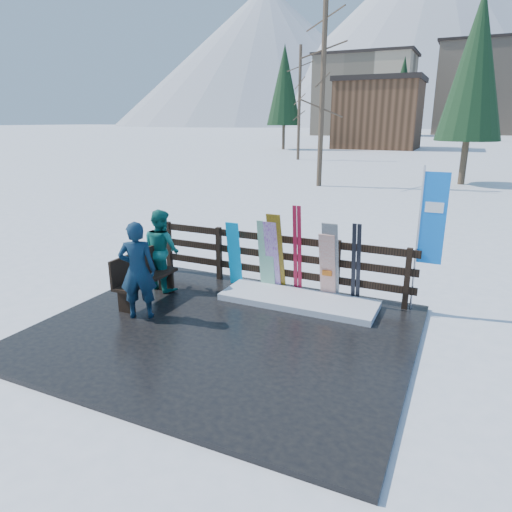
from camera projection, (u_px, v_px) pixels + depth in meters
The scene contains 19 objects.
ground at pixel (223, 334), 7.57m from camera, with size 700.00×700.00×0.00m, color white.
deck at pixel (223, 332), 7.56m from camera, with size 6.00×5.00×0.08m, color black.
fence at pixel (275, 257), 9.27m from camera, with size 5.60×0.10×1.15m.
snow_patch at pixel (298, 300), 8.62m from camera, with size 2.94×1.00×0.12m, color white.
bench at pixel (143, 275), 8.63m from camera, with size 0.40×1.50×0.97m.
snowboard_0 at pixel (234, 254), 9.40m from camera, with size 0.28×0.03×1.37m, color #04B0F3.
snowboard_1 at pixel (266, 256), 9.10m from camera, with size 0.32×0.03×1.48m, color white.
snowboard_2 at pixel (276, 253), 8.99m from camera, with size 0.29×0.03×1.67m, color #F1AB11.
snowboard_3 at pixel (272, 256), 9.04m from camera, with size 0.27×0.03×1.50m, color white.
snowboard_4 at pixel (331, 262), 8.55m from camera, with size 0.30×0.03×1.59m, color black.
snowboard_5 at pixel (327, 267), 8.61m from camera, with size 0.30×0.03×1.37m, color white.
ski_pair_a at pixel (297, 251), 8.86m from camera, with size 0.16×0.23×1.80m.
ski_pair_b at pixel (356, 264), 8.42m from camera, with size 0.17×0.27×1.56m.
rental_flag at pixel (429, 224), 7.89m from camera, with size 0.45×0.04×2.60m.
person_front at pixel (138, 270), 7.81m from camera, with size 0.63×0.41×1.72m, color #113448.
person_back at pixel (162, 250), 9.19m from camera, with size 0.80×0.62×1.64m, color #156E63.
resort_buildings at pixel (469, 92), 104.66m from camera, with size 73.00×87.60×22.60m.
trees at pixel (476, 98), 45.81m from camera, with size 42.21×68.83×12.81m.
mountains at pixel (463, 42), 282.95m from camera, with size 520.00×260.00×120.00m.
Camera 1 is at (3.40, -6.01, 3.40)m, focal length 32.00 mm.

